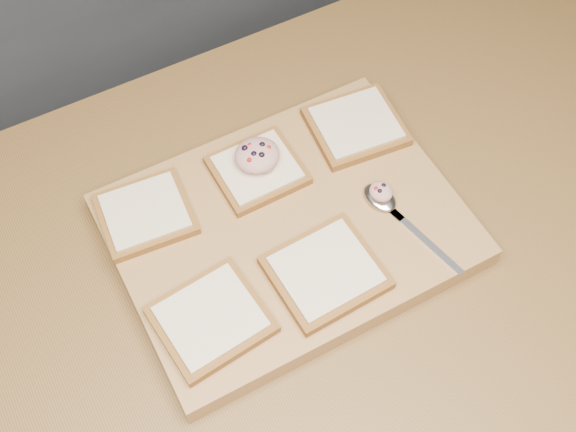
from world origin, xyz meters
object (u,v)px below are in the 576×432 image
(bread_far_center, at_px, (257,170))
(spoon, at_px, (386,204))
(tuna_salad_dollop, at_px, (257,155))
(cutting_board, at_px, (288,229))

(bread_far_center, distance_m, spoon, 0.18)
(spoon, bearing_deg, bread_far_center, 134.47)
(tuna_salad_dollop, distance_m, spoon, 0.19)
(bread_far_center, height_order, spoon, bread_far_center)
(bread_far_center, bearing_deg, cutting_board, -90.59)
(bread_far_center, relative_size, tuna_salad_dollop, 1.88)
(bread_far_center, relative_size, spoon, 0.67)
(cutting_board, bearing_deg, tuna_salad_dollop, 87.15)
(cutting_board, height_order, tuna_salad_dollop, tuna_salad_dollop)
(cutting_board, relative_size, bread_far_center, 3.83)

